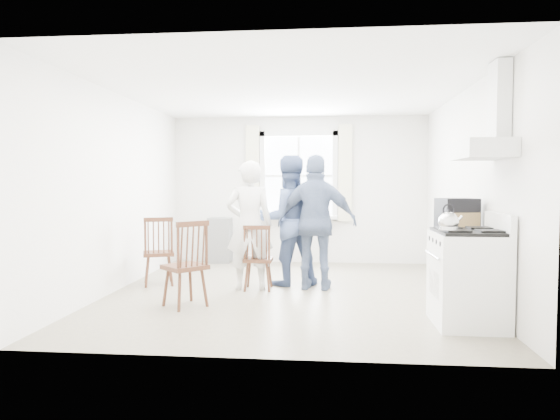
{
  "coord_description": "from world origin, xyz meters",
  "views": [
    {
      "loc": [
        0.52,
        -6.41,
        1.41
      ],
      "look_at": [
        -0.12,
        0.2,
        1.06
      ],
      "focal_mm": 32.0,
      "sensor_mm": 36.0,
      "label": 1
    }
  ],
  "objects_px": {
    "low_cabinet": "(457,269)",
    "windsor_chair_a": "(159,244)",
    "stereo_stack": "(457,214)",
    "person_left": "(249,225)",
    "windsor_chair_b": "(257,250)",
    "gas_stove": "(468,277)",
    "person_right": "(317,222)",
    "windsor_chair_c": "(190,254)",
    "person_mid": "(288,220)"
  },
  "relations": [
    {
      "from": "low_cabinet",
      "to": "windsor_chair_a",
      "type": "distance_m",
      "value": 3.87
    },
    {
      "from": "stereo_stack",
      "to": "person_left",
      "type": "bearing_deg",
      "value": 162.26
    },
    {
      "from": "windsor_chair_b",
      "to": "gas_stove",
      "type": "bearing_deg",
      "value": -30.79
    },
    {
      "from": "stereo_stack",
      "to": "person_right",
      "type": "distance_m",
      "value": 1.82
    },
    {
      "from": "windsor_chair_a",
      "to": "windsor_chair_c",
      "type": "xyz_separation_m",
      "value": [
        0.76,
        -1.15,
        0.02
      ]
    },
    {
      "from": "gas_stove",
      "to": "person_right",
      "type": "distance_m",
      "value": 2.23
    },
    {
      "from": "gas_stove",
      "to": "windsor_chair_b",
      "type": "relative_size",
      "value": 1.28
    },
    {
      "from": "stereo_stack",
      "to": "person_right",
      "type": "bearing_deg",
      "value": 150.87
    },
    {
      "from": "stereo_stack",
      "to": "person_left",
      "type": "distance_m",
      "value": 2.61
    },
    {
      "from": "windsor_chair_a",
      "to": "windsor_chair_c",
      "type": "bearing_deg",
      "value": -56.47
    },
    {
      "from": "stereo_stack",
      "to": "person_mid",
      "type": "distance_m",
      "value": 2.31
    },
    {
      "from": "gas_stove",
      "to": "person_left",
      "type": "distance_m",
      "value": 2.86
    },
    {
      "from": "windsor_chair_c",
      "to": "low_cabinet",
      "type": "bearing_deg",
      "value": 5.58
    },
    {
      "from": "person_left",
      "to": "windsor_chair_c",
      "type": "bearing_deg",
      "value": 55.05
    },
    {
      "from": "low_cabinet",
      "to": "person_mid",
      "type": "relative_size",
      "value": 0.5
    },
    {
      "from": "low_cabinet",
      "to": "windsor_chair_b",
      "type": "height_order",
      "value": "low_cabinet"
    },
    {
      "from": "gas_stove",
      "to": "windsor_chair_b",
      "type": "xyz_separation_m",
      "value": [
        -2.31,
        1.37,
        0.05
      ]
    },
    {
      "from": "low_cabinet",
      "to": "stereo_stack",
      "type": "height_order",
      "value": "stereo_stack"
    },
    {
      "from": "windsor_chair_a",
      "to": "person_mid",
      "type": "bearing_deg",
      "value": 9.05
    },
    {
      "from": "person_mid",
      "to": "windsor_chair_b",
      "type": "bearing_deg",
      "value": 29.57
    },
    {
      "from": "windsor_chair_a",
      "to": "person_mid",
      "type": "height_order",
      "value": "person_mid"
    },
    {
      "from": "person_mid",
      "to": "stereo_stack",
      "type": "bearing_deg",
      "value": 127.82
    },
    {
      "from": "low_cabinet",
      "to": "person_left",
      "type": "height_order",
      "value": "person_left"
    },
    {
      "from": "windsor_chair_b",
      "to": "stereo_stack",
      "type": "bearing_deg",
      "value": -16.47
    },
    {
      "from": "windsor_chair_c",
      "to": "stereo_stack",
      "type": "bearing_deg",
      "value": 5.21
    },
    {
      "from": "stereo_stack",
      "to": "windsor_chair_a",
      "type": "bearing_deg",
      "value": 166.83
    },
    {
      "from": "gas_stove",
      "to": "low_cabinet",
      "type": "bearing_deg",
      "value": 84.32
    },
    {
      "from": "person_right",
      "to": "windsor_chair_b",
      "type": "bearing_deg",
      "value": 19.17
    },
    {
      "from": "gas_stove",
      "to": "low_cabinet",
      "type": "distance_m",
      "value": 0.7
    },
    {
      "from": "windsor_chair_c",
      "to": "person_left",
      "type": "bearing_deg",
      "value": 64.23
    },
    {
      "from": "person_mid",
      "to": "person_right",
      "type": "height_order",
      "value": "person_mid"
    },
    {
      "from": "windsor_chair_a",
      "to": "person_right",
      "type": "distance_m",
      "value": 2.19
    },
    {
      "from": "person_right",
      "to": "person_left",
      "type": "bearing_deg",
      "value": 11.41
    },
    {
      "from": "windsor_chair_a",
      "to": "windsor_chair_b",
      "type": "relative_size",
      "value": 1.1
    },
    {
      "from": "windsor_chair_c",
      "to": "person_mid",
      "type": "relative_size",
      "value": 0.56
    },
    {
      "from": "windsor_chair_a",
      "to": "windsor_chair_b",
      "type": "xyz_separation_m",
      "value": [
        1.4,
        -0.18,
        -0.05
      ]
    },
    {
      "from": "windsor_chair_c",
      "to": "person_mid",
      "type": "height_order",
      "value": "person_mid"
    },
    {
      "from": "low_cabinet",
      "to": "windsor_chair_c",
      "type": "xyz_separation_m",
      "value": [
        -3.01,
        -0.29,
        0.16
      ]
    },
    {
      "from": "low_cabinet",
      "to": "windsor_chair_c",
      "type": "height_order",
      "value": "windsor_chair_c"
    },
    {
      "from": "stereo_stack",
      "to": "person_right",
      "type": "height_order",
      "value": "person_right"
    },
    {
      "from": "gas_stove",
      "to": "low_cabinet",
      "type": "xyz_separation_m",
      "value": [
        0.07,
        0.7,
        -0.03
      ]
    },
    {
      "from": "windsor_chair_a",
      "to": "person_left",
      "type": "distance_m",
      "value": 1.31
    },
    {
      "from": "windsor_chair_b",
      "to": "person_right",
      "type": "distance_m",
      "value": 0.87
    },
    {
      "from": "windsor_chair_a",
      "to": "person_left",
      "type": "bearing_deg",
      "value": -3.86
    },
    {
      "from": "windsor_chair_b",
      "to": "low_cabinet",
      "type": "bearing_deg",
      "value": -15.85
    },
    {
      "from": "windsor_chair_a",
      "to": "person_left",
      "type": "height_order",
      "value": "person_left"
    },
    {
      "from": "windsor_chair_a",
      "to": "person_right",
      "type": "height_order",
      "value": "person_right"
    },
    {
      "from": "gas_stove",
      "to": "windsor_chair_a",
      "type": "xyz_separation_m",
      "value": [
        -3.7,
        1.56,
        0.1
      ]
    },
    {
      "from": "gas_stove",
      "to": "person_right",
      "type": "bearing_deg",
      "value": 134.53
    },
    {
      "from": "low_cabinet",
      "to": "person_left",
      "type": "relative_size",
      "value": 0.53
    }
  ]
}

